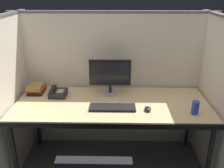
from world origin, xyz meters
name	(u,v)px	position (x,y,z in m)	size (l,w,h in m)	color
cubicle_partition_rear	(113,82)	(0.00, 0.74, 0.79)	(2.21, 0.06, 1.57)	beige
cubicle_partition_left	(7,102)	(-0.99, 0.20, 0.79)	(0.06, 1.41, 1.57)	beige
cubicle_partition_right	(218,104)	(0.99, 0.20, 0.79)	(0.06, 1.41, 1.57)	beige
desk	(112,108)	(0.00, 0.29, 0.69)	(1.90, 0.80, 0.74)	tan
monitor_center	(110,75)	(-0.02, 0.52, 0.96)	(0.43, 0.17, 0.37)	gray
keyboard_main	(113,107)	(0.01, 0.18, 0.75)	(0.43, 0.15, 0.02)	black
computer_mouse	(148,109)	(0.33, 0.15, 0.76)	(0.06, 0.10, 0.04)	black
desk_phone	(58,93)	(-0.57, 0.46, 0.77)	(0.17, 0.19, 0.09)	black
soda_can	(195,108)	(0.75, 0.10, 0.80)	(0.07, 0.07, 0.12)	#263FB2
book_stack	(36,89)	(-0.82, 0.54, 0.78)	(0.16, 0.23, 0.09)	black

